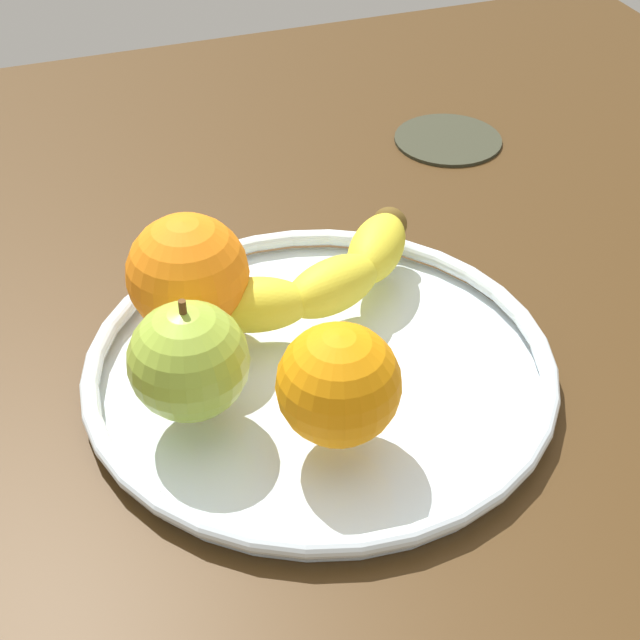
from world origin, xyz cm
name	(u,v)px	position (x,y,z in cm)	size (l,w,h in cm)	color
ground_plane	(320,401)	(0.00, 0.00, -2.00)	(111.39, 111.39, 4.00)	#3E2811
fruit_bowl	(320,367)	(0.00, 0.00, 0.92)	(30.14, 30.14, 1.80)	silver
banana	(326,276)	(2.43, 5.66, 3.62)	(17.62, 10.15, 3.64)	yellow
apple	(189,361)	(-8.59, -1.65, 5.35)	(7.10, 7.10, 7.90)	#98B83A
orange_back_left	(339,385)	(-1.19, -6.42, 5.36)	(7.12, 7.12, 7.12)	orange
orange_center	(188,274)	(-6.75, 6.10, 5.74)	(7.88, 7.88, 7.88)	orange
ambient_coaster	(448,138)	(21.56, 26.04, 0.30)	(9.66, 9.66, 0.60)	#2E2F20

